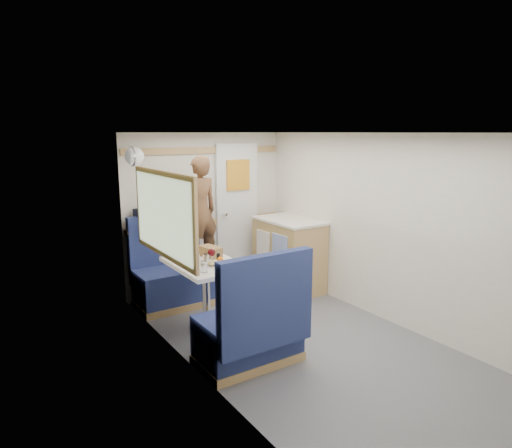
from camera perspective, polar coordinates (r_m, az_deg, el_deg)
floor at (r=4.44m, az=7.83°, el=-15.52°), size 4.50×4.50×0.00m
ceiling at (r=3.96m, az=8.63°, el=11.23°), size 4.50×4.50×0.00m
wall_back at (r=5.93m, az=-6.26°, el=1.59°), size 2.20×0.02×2.00m
wall_left at (r=3.49m, az=-5.60°, el=-5.39°), size 0.02×4.50×2.00m
wall_right at (r=4.87m, az=18.00°, el=-1.05°), size 0.02×4.50×2.00m
oak_trim_low at (r=5.94m, az=-6.14°, el=0.14°), size 2.15×0.02×0.08m
oak_trim_high at (r=5.83m, az=-6.33°, el=9.14°), size 2.15×0.02×0.08m
side_window at (r=4.32m, az=-11.58°, el=1.14°), size 0.04×1.30×0.72m
rear_door at (r=6.12m, az=-2.36°, el=1.69°), size 0.62×0.12×1.86m
dinette_table at (r=4.66m, az=-6.29°, el=-6.63°), size 0.62×0.92×0.72m
bench_far at (r=5.49m, az=-10.35°, el=-6.85°), size 0.90×0.59×1.05m
bench_near at (r=4.06m, az=-0.51°, el=-13.44°), size 0.90×0.59×1.05m
ledge at (r=5.57m, az=-11.59°, el=-0.46°), size 0.90×0.14×0.04m
dome_light at (r=5.08m, az=-14.97°, el=8.17°), size 0.20×0.20×0.20m
galley_counter at (r=5.89m, az=4.12°, el=-3.76°), size 0.57×0.92×0.92m
person at (r=5.40m, az=-7.06°, el=1.65°), size 0.51×0.37×1.29m
duffel_bag at (r=5.52m, az=-12.37°, el=0.83°), size 0.52×0.32×0.23m
tray at (r=4.41m, az=-2.52°, el=-5.40°), size 0.42×0.46×0.02m
orange_fruit at (r=4.51m, az=-4.48°, el=-4.50°), size 0.07×0.07×0.07m
cheese_block at (r=4.49m, az=-5.31°, el=-4.82°), size 0.09×0.06×0.03m
wine_glass at (r=4.48m, az=-5.57°, el=-3.65°), size 0.08×0.08×0.17m
tumbler_left at (r=4.29m, az=-6.52°, el=-5.31°), size 0.07×0.07×0.11m
tumbler_mid at (r=4.71m, az=-9.04°, el=-3.89°), size 0.06×0.06×0.10m
tumbler_right at (r=4.55m, az=-6.24°, el=-4.37°), size 0.06×0.06×0.10m
beer_glass at (r=4.84m, az=-5.25°, el=-3.47°), size 0.06×0.06×0.09m
pepper_grinder at (r=4.59m, az=-4.73°, el=-4.26°), size 0.04×0.04×0.10m
salt_grinder at (r=4.55m, az=-7.26°, el=-4.42°), size 0.04×0.04×0.10m
bread_loaf at (r=4.82m, az=-5.73°, el=-3.44°), size 0.18×0.27×0.11m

